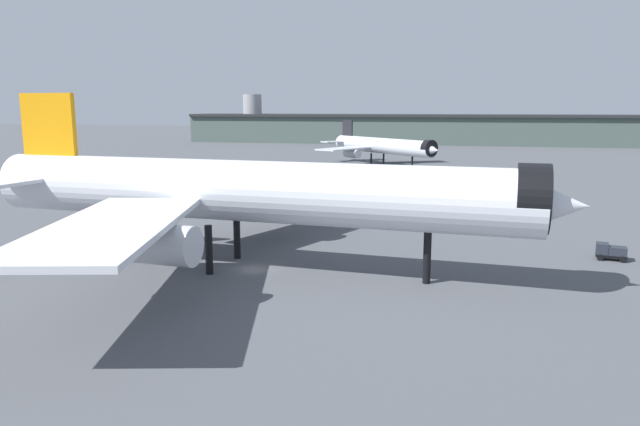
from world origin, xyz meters
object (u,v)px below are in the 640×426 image
(airliner_near_gate, at_px, (244,192))
(baggage_tug_wing, at_px, (610,251))
(traffic_cone_near_nose, at_px, (240,207))
(airliner_far_taxiway, at_px, (381,146))

(airliner_near_gate, height_order, baggage_tug_wing, airliner_near_gate)
(baggage_tug_wing, bearing_deg, traffic_cone_near_nose, -12.97)
(airliner_near_gate, relative_size, airliner_far_taxiway, 1.73)
(airliner_near_gate, height_order, traffic_cone_near_nose, airliner_near_gate)
(airliner_near_gate, bearing_deg, baggage_tug_wing, 21.70)
(airliner_near_gate, height_order, airliner_far_taxiway, airliner_near_gate)
(baggage_tug_wing, distance_m, traffic_cone_near_nose, 56.88)
(airliner_far_taxiway, bearing_deg, airliner_near_gate, -46.40)
(baggage_tug_wing, bearing_deg, airliner_far_taxiway, -59.36)
(airliner_far_taxiway, height_order, baggage_tug_wing, airliner_far_taxiway)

